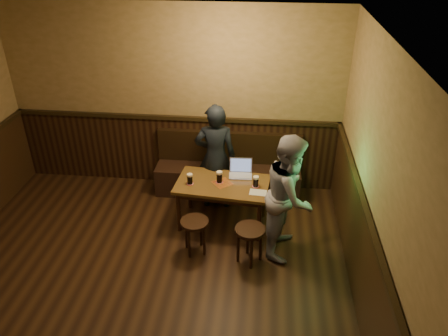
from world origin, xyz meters
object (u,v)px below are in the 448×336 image
laptop (241,171)px  person_grey (290,195)px  person_suit (215,157)px  pub_table (222,188)px  stool_right (250,235)px  pint_left (190,179)px  pint_right (256,181)px  pint_mid (219,177)px  bench (228,174)px  stool_left (195,227)px

laptop → person_grey: bearing=-49.0°
person_suit → person_grey: bearing=134.0°
pub_table → person_grey: bearing=-20.8°
stool_right → laptop: (-0.19, 0.99, 0.32)m
pint_left → pint_right: (0.88, 0.02, 0.00)m
pub_table → stool_right: pub_table is taller
pint_mid → person_grey: bearing=-26.1°
pub_table → pint_right: bearing=0.5°
pint_left → pint_right: pint_right is taller
bench → pint_mid: bearing=-93.0°
pint_mid → person_suit: (-0.11, 0.44, 0.06)m
pint_left → stool_right: bearing=-38.9°
pint_mid → stool_left: bearing=-110.3°
laptop → person_suit: 0.44m
pub_table → pint_left: (-0.43, -0.06, 0.16)m
stool_right → pint_left: pint_left is taller
bench → stool_left: bench is taller
stool_left → pint_right: 1.01m
bench → person_suit: bearing=-111.6°
stool_left → person_suit: 1.17m
pint_left → person_suit: person_suit is taller
pub_table → pint_mid: (-0.04, 0.02, 0.17)m
laptop → person_grey: 0.94m
stool_right → person_suit: (-0.56, 1.20, 0.40)m
pint_left → laptop: (0.66, 0.31, -0.02)m
laptop → pint_left: bearing=-157.4°
laptop → person_suit: size_ratio=0.20×
pint_mid → laptop: laptop is taller
person_suit → person_grey: size_ratio=1.00×
person_grey → pint_left: bearing=86.0°
stool_right → pint_left: size_ratio=3.29×
bench → pint_mid: bench is taller
bench → pint_left: size_ratio=14.44×
person_suit → pint_left: bearing=56.2°
bench → person_grey: person_grey is taller
stool_left → stool_right: bearing=-8.8°
pint_mid → pint_right: pint_mid is taller
pub_table → person_grey: person_grey is taller
bench → stool_left: size_ratio=4.57×
bench → stool_right: bearing=-75.2°
stool_left → person_suit: person_suit is taller
pub_table → laptop: size_ratio=4.01×
pint_left → laptop: bearing=25.2°
stool_left → stool_right: (0.70, -0.11, 0.02)m
person_suit → laptop: bearing=146.2°
laptop → stool_right: bearing=-82.0°
stool_left → laptop: 1.07m
laptop → pub_table: bearing=-135.2°
pint_right → pint_mid: bearing=173.3°
pint_right → laptop: laptop is taller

